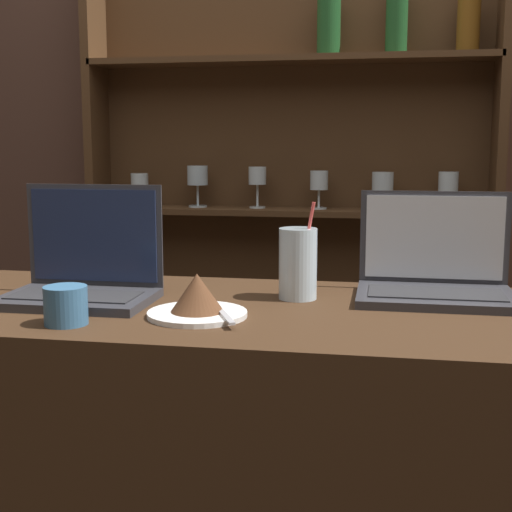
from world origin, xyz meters
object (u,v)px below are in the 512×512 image
laptop_near (84,274)px  cake_plate (197,300)px  coffee_cup (66,305)px  laptop_far (435,275)px  water_glass (298,264)px

laptop_near → cake_plate: laptop_near is taller
coffee_cup → laptop_near: bearing=104.9°
laptop_far → water_glass: (-0.29, -0.07, 0.03)m
laptop_near → cake_plate: (0.28, -0.10, -0.02)m
cake_plate → laptop_far: bearing=29.6°
coffee_cup → water_glass: bearing=37.1°
cake_plate → water_glass: bearing=48.8°
laptop_far → cake_plate: laptop_far is taller
laptop_near → water_glass: laptop_near is taller
water_glass → coffee_cup: (-0.39, -0.29, -0.04)m
cake_plate → water_glass: 0.26m
laptop_near → laptop_far: (0.73, 0.16, -0.01)m
laptop_far → coffee_cup: (-0.68, -0.36, -0.01)m
laptop_far → laptop_near: bearing=-168.0°
cake_plate → coffee_cup: (-0.22, -0.10, 0.00)m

